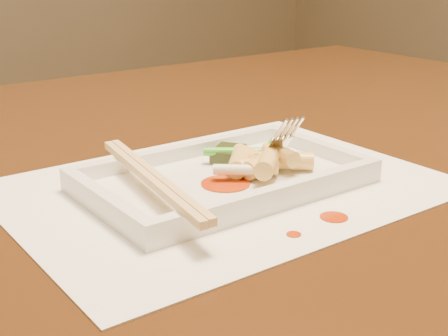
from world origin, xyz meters
TOP-DOWN VIEW (x-y plane):
  - table at (0.00, 0.00)m, footprint 1.40×0.90m
  - placemat at (-0.08, -0.16)m, footprint 0.40×0.30m
  - sauce_splatter_a at (-0.05, -0.27)m, footprint 0.02×0.02m
  - sauce_splatter_b at (-0.10, -0.28)m, footprint 0.01×0.01m
  - plate_base at (-0.08, -0.16)m, footprint 0.26×0.16m
  - plate_rim_far at (-0.08, -0.08)m, footprint 0.26×0.01m
  - plate_rim_near at (-0.08, -0.23)m, footprint 0.26×0.01m
  - plate_rim_left at (-0.21, -0.16)m, footprint 0.01×0.14m
  - plate_rim_right at (0.04, -0.16)m, footprint 0.01×0.14m
  - veg_piece at (-0.05, -0.12)m, footprint 0.05×0.04m
  - scallion_white at (-0.08, -0.17)m, footprint 0.04×0.03m
  - scallion_green at (-0.04, -0.14)m, footprint 0.07×0.06m
  - chopstick_a at (-0.17, -0.16)m, footprint 0.04×0.22m
  - chopstick_b at (-0.16, -0.16)m, footprint 0.04×0.22m
  - fork at (-0.01, -0.14)m, footprint 0.09×0.10m
  - sauce_blob_0 at (-0.09, -0.17)m, footprint 0.05×0.05m
  - rice_cake_0 at (-0.06, -0.15)m, footprint 0.05×0.05m
  - rice_cake_1 at (-0.02, -0.18)m, footprint 0.05×0.05m
  - rice_cake_2 at (-0.03, -0.17)m, footprint 0.02×0.04m
  - rice_cake_3 at (-0.06, -0.17)m, footprint 0.04×0.03m
  - rice_cake_4 at (-0.04, -0.15)m, footprint 0.02×0.05m
  - rice_cake_5 at (-0.05, -0.18)m, footprint 0.05×0.05m
  - rice_cake_6 at (-0.05, -0.17)m, footprint 0.04×0.02m
  - rice_cake_7 at (-0.03, -0.16)m, footprint 0.05×0.03m

SIDE VIEW (x-z plane):
  - table at x=0.00m, z-range 0.27..1.02m
  - placemat at x=-0.08m, z-range 0.75..0.75m
  - sauce_splatter_a at x=-0.05m, z-range 0.75..0.75m
  - sauce_splatter_b at x=-0.10m, z-range 0.75..0.75m
  - plate_base at x=-0.08m, z-range 0.75..0.76m
  - sauce_blob_0 at x=-0.09m, z-range 0.76..0.76m
  - plate_rim_far at x=-0.08m, z-range 0.76..0.77m
  - plate_rim_near at x=-0.08m, z-range 0.76..0.77m
  - plate_rim_left at x=-0.21m, z-range 0.76..0.77m
  - plate_rim_right at x=0.04m, z-range 0.76..0.77m
  - veg_piece at x=-0.05m, z-range 0.76..0.77m
  - rice_cake_0 at x=-0.06m, z-range 0.76..0.78m
  - rice_cake_1 at x=-0.02m, z-range 0.76..0.78m
  - rice_cake_3 at x=-0.06m, z-range 0.76..0.78m
  - rice_cake_4 at x=-0.04m, z-range 0.76..0.78m
  - rice_cake_6 at x=-0.05m, z-range 0.76..0.78m
  - rice_cake_7 at x=-0.03m, z-range 0.76..0.78m
  - scallion_white at x=-0.08m, z-range 0.77..0.78m
  - scallion_green at x=-0.04m, z-range 0.77..0.78m
  - rice_cake_2 at x=-0.03m, z-range 0.77..0.78m
  - rice_cake_5 at x=-0.05m, z-range 0.77..0.79m
  - chopstick_a at x=-0.17m, z-range 0.77..0.78m
  - chopstick_b at x=-0.16m, z-range 0.77..0.78m
  - fork at x=-0.01m, z-range 0.76..0.90m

